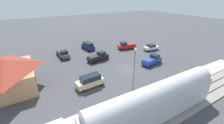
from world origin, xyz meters
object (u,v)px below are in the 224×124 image
pickup_black (98,57)px  sedan_white (151,47)px  light_pole_near_platform (134,64)px  pickup_charcoal (63,54)px  pickup_red (126,46)px  pickup_blue (152,60)px  pedestrian_on_platform (151,90)px  station_building (7,74)px  pedestrian_waiting_far (181,74)px  suv_tan (90,81)px  suv_navy (88,46)px

pickup_black → sedan_white: pickup_black is taller
light_pole_near_platform → pickup_charcoal: bearing=17.5°
pickup_red → pickup_blue: size_ratio=1.01×
pedestrian_on_platform → pickup_black: size_ratio=0.30×
pickup_red → pickup_black: same height
station_building → pedestrian_on_platform: (-14.25, -19.43, -1.54)m
pickup_red → station_building: bearing=103.0°
station_building → pickup_charcoal: (9.86, -11.61, -1.80)m
pedestrian_waiting_far → station_building: bearing=64.7°
pedestrian_on_platform → light_pole_near_platform: (3.05, 1.17, 3.51)m
pedestrian_on_platform → suv_tan: 10.47m
suv_navy → pickup_blue: bearing=-152.6°
station_building → suv_tan: bearing=-118.5°
pickup_red → pedestrian_on_platform: bearing=153.8°
pickup_black → pickup_charcoal: 9.69m
pickup_red → suv_tan: bearing=127.6°
suv_tan → pickup_charcoal: bearing=2.2°
suv_navy → sedan_white: suv_navy is taller
pedestrian_waiting_far → suv_navy: (25.60, 8.44, -0.13)m
pedestrian_waiting_far → pickup_charcoal: 28.41m
pickup_red → suv_tan: suv_tan is taller
light_pole_near_platform → pedestrian_waiting_far: bearing=-102.1°
station_building → pedestrian_on_platform: 24.15m
suv_navy → suv_tan: 20.34m
pedestrian_on_platform → light_pole_near_platform: 4.79m
pickup_blue → pickup_black: bearing=50.5°
pickup_blue → sedan_white: pickup_blue is taller
station_building → pickup_blue: (-5.11, -28.66, -1.80)m
pedestrian_on_platform → pedestrian_waiting_far: bearing=-83.7°
pickup_red → pickup_charcoal: size_ratio=1.04×
light_pole_near_platform → suv_navy: bearing=-3.3°
pickup_black → suv_navy: bearing=-6.3°
pedestrian_on_platform → pickup_red: pickup_red is taller
pedestrian_waiting_far → suv_tan: (6.65, 15.84, -0.13)m
station_building → pedestrian_waiting_far: (-13.30, -28.07, -1.54)m
pickup_black → pickup_red: bearing=-71.6°
suv_tan → suv_navy: bearing=-21.3°
pedestrian_waiting_far → pedestrian_on_platform: bearing=96.3°
pedestrian_waiting_far → pickup_black: (16.47, 9.45, -0.25)m
pickup_red → pickup_charcoal: same height
suv_tan → pickup_charcoal: (16.51, 0.63, -0.12)m
pickup_blue → pickup_red: bearing=-5.5°
station_building → light_pole_near_platform: light_pole_near_platform is taller
pickup_blue → pickup_charcoal: size_ratio=1.03×
pedestrian_waiting_far → light_pole_near_platform: bearing=77.9°
pedestrian_waiting_far → light_pole_near_platform: size_ratio=0.23×
station_building → pickup_red: size_ratio=1.95×
station_building → pedestrian_waiting_far: bearing=-115.3°
pickup_blue → light_pole_near_platform: (-6.09, 10.41, 3.76)m
suv_navy → pickup_charcoal: suv_navy is taller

